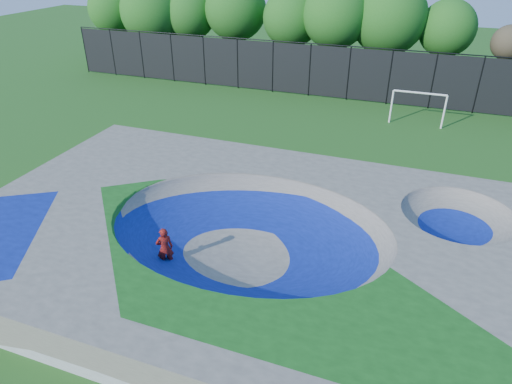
# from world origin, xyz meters

# --- Properties ---
(ground) EXTENTS (120.00, 120.00, 0.00)m
(ground) POSITION_xyz_m (0.00, 0.00, 0.00)
(ground) COLOR #1D5217
(ground) RESTS_ON ground
(skate_deck) EXTENTS (22.00, 14.00, 1.50)m
(skate_deck) POSITION_xyz_m (0.00, 0.00, 0.75)
(skate_deck) COLOR gray
(skate_deck) RESTS_ON ground
(skater) EXTENTS (0.75, 0.71, 1.72)m
(skater) POSITION_xyz_m (-2.65, -1.77, 0.86)
(skater) COLOR red
(skater) RESTS_ON ground
(skateboard) EXTENTS (0.74, 0.66, 0.05)m
(skateboard) POSITION_xyz_m (-2.65, -1.77, 0.03)
(skateboard) COLOR black
(skateboard) RESTS_ON ground
(soccer_goal) EXTENTS (3.43, 0.12, 2.26)m
(soccer_goal) POSITION_xyz_m (5.29, 17.06, 1.57)
(soccer_goal) COLOR white
(soccer_goal) RESTS_ON ground
(fence) EXTENTS (48.09, 0.09, 4.04)m
(fence) POSITION_xyz_m (0.00, 21.00, 2.10)
(fence) COLOR black
(fence) RESTS_ON ground
(treeline) EXTENTS (52.93, 7.89, 8.36)m
(treeline) POSITION_xyz_m (0.30, 25.95, 5.20)
(treeline) COLOR #422F21
(treeline) RESTS_ON ground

